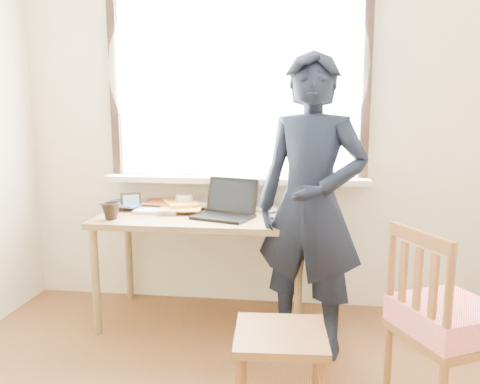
# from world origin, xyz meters

# --- Properties ---
(room_shell) EXTENTS (3.52, 4.02, 2.61)m
(room_shell) POSITION_xyz_m (-0.02, 0.20, 1.64)
(room_shell) COLOR beige
(room_shell) RESTS_ON ground
(desk) EXTENTS (1.36, 0.68, 0.73)m
(desk) POSITION_xyz_m (-0.38, 1.63, 0.65)
(desk) COLOR olive
(desk) RESTS_ON ground
(laptop) EXTENTS (0.43, 0.39, 0.24)m
(laptop) POSITION_xyz_m (-0.21, 1.60, 0.79)
(laptop) COLOR black
(laptop) RESTS_ON desk
(mug_white) EXTENTS (0.18, 0.18, 0.10)m
(mug_white) POSITION_xyz_m (-0.55, 1.84, 0.78)
(mug_white) COLOR white
(mug_white) RESTS_ON desk
(mug_dark) EXTENTS (0.16, 0.16, 0.11)m
(mug_dark) POSITION_xyz_m (-0.93, 1.43, 0.78)
(mug_dark) COLOR black
(mug_dark) RESTS_ON desk
(mouse) EXTENTS (0.09, 0.06, 0.03)m
(mouse) POSITION_xyz_m (0.11, 1.53, 0.74)
(mouse) COLOR black
(mouse) RESTS_ON desk
(desk_clutter) EXTENTS (0.81, 0.61, 0.05)m
(desk_clutter) POSITION_xyz_m (-0.81, 1.78, 0.75)
(desk_clutter) COLOR white
(desk_clutter) RESTS_ON desk
(book_a) EXTENTS (0.23, 0.28, 0.02)m
(book_a) POSITION_xyz_m (-0.73, 1.82, 0.74)
(book_a) COLOR white
(book_a) RESTS_ON desk
(book_b) EXTENTS (0.29, 0.29, 0.02)m
(book_b) POSITION_xyz_m (-0.01, 1.91, 0.74)
(book_b) COLOR white
(book_b) RESTS_ON desk
(picture_frame) EXTENTS (0.13, 0.09, 0.11)m
(picture_frame) POSITION_xyz_m (-0.91, 1.73, 0.78)
(picture_frame) COLOR black
(picture_frame) RESTS_ON desk
(work_chair) EXTENTS (0.43, 0.41, 0.42)m
(work_chair) POSITION_xyz_m (0.18, 0.65, 0.35)
(work_chair) COLOR brown
(work_chair) RESTS_ON ground
(side_chair) EXTENTS (0.54, 0.55, 0.90)m
(side_chair) POSITION_xyz_m (0.91, 0.74, 0.47)
(side_chair) COLOR brown
(side_chair) RESTS_ON ground
(person) EXTENTS (0.73, 0.59, 1.73)m
(person) POSITION_xyz_m (0.31, 1.32, 0.86)
(person) COLOR black
(person) RESTS_ON ground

